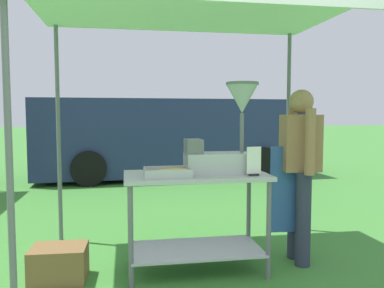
% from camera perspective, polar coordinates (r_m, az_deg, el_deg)
% --- Properties ---
extents(ground_plane, '(70.00, 70.00, 0.00)m').
position_cam_1_polar(ground_plane, '(8.21, -4.26, -5.36)').
color(ground_plane, '#3D7F33').
extents(stall_canopy, '(2.82, 2.07, 2.37)m').
position_cam_1_polar(stall_canopy, '(3.62, 0.28, 18.55)').
color(stall_canopy, slate).
rests_on(stall_canopy, ground).
extents(donut_cart, '(1.24, 0.64, 0.87)m').
position_cam_1_polar(donut_cart, '(3.50, 0.56, -8.36)').
color(donut_cart, '#B7B7BC').
rests_on(donut_cart, ground).
extents(donut_tray, '(0.39, 0.27, 0.07)m').
position_cam_1_polar(donut_tray, '(3.30, -3.39, -4.19)').
color(donut_tray, '#B7B7BC').
rests_on(donut_tray, donut_cart).
extents(donut_fryer, '(0.64, 0.28, 0.79)m').
position_cam_1_polar(donut_fryer, '(3.46, 4.80, 1.05)').
color(donut_fryer, '#B7B7BC').
rests_on(donut_fryer, donut_cart).
extents(menu_sign, '(0.13, 0.05, 0.24)m').
position_cam_1_polar(menu_sign, '(3.37, 8.88, -2.76)').
color(menu_sign, black).
rests_on(menu_sign, donut_cart).
extents(vendor, '(0.46, 0.53, 1.61)m').
position_cam_1_polar(vendor, '(3.80, 15.18, -3.11)').
color(vendor, '#2D3347').
rests_on(vendor, ground).
extents(supply_crate, '(0.46, 0.36, 0.29)m').
position_cam_1_polar(supply_crate, '(3.62, -18.58, -15.97)').
color(supply_crate, brown).
rests_on(supply_crate, ground).
extents(van_navy, '(5.88, 2.32, 1.69)m').
position_cam_1_polar(van_navy, '(8.87, -2.74, 1.10)').
color(van_navy, navy).
rests_on(van_navy, ground).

